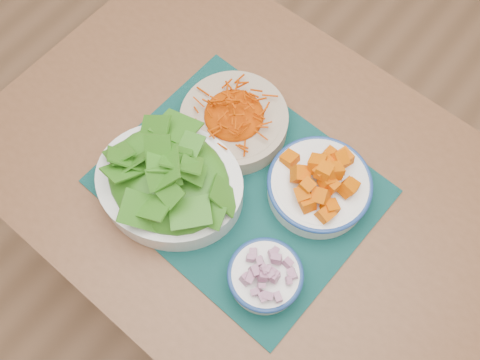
# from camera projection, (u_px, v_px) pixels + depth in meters

# --- Properties ---
(ground) EXTENTS (4.00, 4.00, 0.00)m
(ground) POSITION_uv_depth(u_px,v_px,m) (218.00, 243.00, 1.84)
(ground) COLOR #A0704D
(ground) RESTS_ON ground
(table) EXTENTS (1.21, 0.82, 0.75)m
(table) POSITION_uv_depth(u_px,v_px,m) (262.00, 202.00, 1.20)
(table) COLOR brown
(table) RESTS_ON ground
(placemat) EXTENTS (0.54, 0.45, 0.00)m
(placemat) POSITION_uv_depth(u_px,v_px,m) (240.00, 186.00, 1.11)
(placemat) COLOR #072A2A
(placemat) RESTS_ON table
(carrot_bowl) EXTENTS (0.24, 0.24, 0.09)m
(carrot_bowl) POSITION_uv_depth(u_px,v_px,m) (234.00, 119.00, 1.13)
(carrot_bowl) COLOR #BDA78C
(carrot_bowl) RESTS_ON placemat
(squash_bowl) EXTENTS (0.27, 0.27, 0.10)m
(squash_bowl) POSITION_uv_depth(u_px,v_px,m) (320.00, 183.00, 1.06)
(squash_bowl) COLOR white
(squash_bowl) RESTS_ON placemat
(lettuce_bowl) EXTENTS (0.37, 0.34, 0.14)m
(lettuce_bowl) POSITION_uv_depth(u_px,v_px,m) (169.00, 179.00, 1.04)
(lettuce_bowl) COLOR white
(lettuce_bowl) RESTS_ON placemat
(onion_bowl) EXTENTS (0.16, 0.16, 0.07)m
(onion_bowl) POSITION_uv_depth(u_px,v_px,m) (265.00, 275.00, 1.00)
(onion_bowl) COLOR white
(onion_bowl) RESTS_ON placemat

